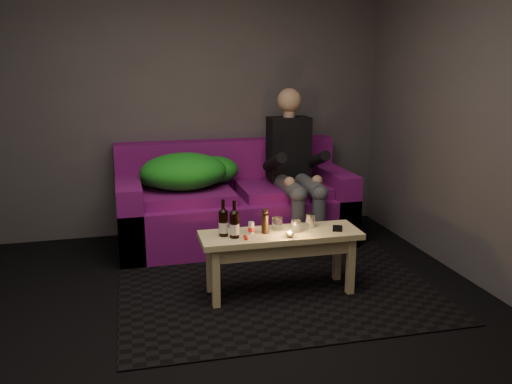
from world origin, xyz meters
TOP-DOWN VIEW (x-y plane):
  - floor at (0.00, 0.00)m, footprint 4.50×4.50m
  - room at (0.00, 0.47)m, footprint 4.50×4.50m
  - rug at (0.45, 0.57)m, footprint 2.43×1.79m
  - sofa at (0.37, 1.82)m, footprint 2.19×0.99m
  - green_blanket at (-0.06, 1.81)m, footprint 0.96×0.66m
  - person at (0.92, 1.64)m, footprint 0.39×0.91m
  - coffee_table at (0.45, 0.52)m, footprint 1.20×0.41m
  - beer_bottle_a at (0.02, 0.55)m, footprint 0.07×0.07m
  - beer_bottle_b at (0.09, 0.49)m, footprint 0.07×0.07m
  - salt_shaker at (0.23, 0.55)m, footprint 0.05×0.05m
  - pepper_mill at (0.33, 0.53)m, footprint 0.06×0.06m
  - tumbler_back at (0.44, 0.59)m, footprint 0.10×0.10m
  - tealight at (0.48, 0.40)m, footprint 0.06×0.06m
  - tumbler_front at (0.56, 0.50)m, footprint 0.09×0.09m
  - steel_cup at (0.70, 0.59)m, footprint 0.10×0.10m
  - smartphone at (0.89, 0.49)m, footprint 0.13×0.16m
  - red_lighter at (0.16, 0.45)m, footprint 0.03×0.08m

SIDE VIEW (x-z plane):
  - floor at x=0.00m, z-range 0.00..0.00m
  - rug at x=0.45m, z-range 0.00..0.01m
  - sofa at x=0.37m, z-range -0.13..0.81m
  - coffee_table at x=0.45m, z-range 0.16..0.65m
  - smartphone at x=0.89m, z-range 0.49..0.50m
  - red_lighter at x=0.16m, z-range 0.49..0.50m
  - tealight at x=0.48m, z-range 0.49..0.53m
  - tumbler_front at x=0.56m, z-range 0.49..0.58m
  - salt_shaker at x=0.23m, z-range 0.49..0.58m
  - tumbler_back at x=0.44m, z-range 0.49..0.58m
  - steel_cup at x=0.70m, z-range 0.49..0.59m
  - pepper_mill at x=0.33m, z-range 0.49..0.63m
  - beer_bottle_a at x=0.02m, z-range 0.45..0.73m
  - beer_bottle_b at x=0.09m, z-range 0.45..0.73m
  - green_blanket at x=-0.06m, z-range 0.55..0.87m
  - person at x=0.92m, z-range 0.03..1.49m
  - room at x=0.00m, z-range -0.61..3.89m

